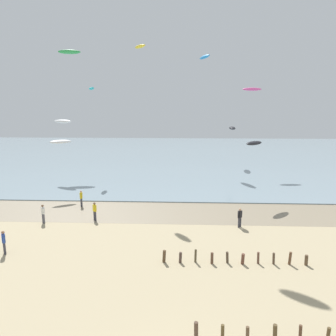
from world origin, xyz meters
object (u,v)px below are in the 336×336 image
kite_aloft_0 (140,46)px  kite_aloft_3 (60,142)px  person_right_flank (240,217)px  kite_aloft_7 (205,57)px  person_far_down_beach (95,211)px  kite_aloft_6 (232,128)px  kite_aloft_9 (62,121)px  person_mid_beach (43,213)px  kite_aloft_12 (69,52)px  kite_aloft_10 (92,89)px  person_nearest_camera (81,198)px  person_by_waterline (4,242)px  kite_aloft_13 (252,89)px  kite_aloft_2 (254,143)px

kite_aloft_0 → kite_aloft_3: kite_aloft_0 is taller
person_right_flank → kite_aloft_7: bearing=93.0°
person_far_down_beach → kite_aloft_6: 32.17m
kite_aloft_7 → kite_aloft_9: 24.71m
person_mid_beach → kite_aloft_12: 32.09m
kite_aloft_0 → kite_aloft_9: bearing=-157.8°
kite_aloft_0 → kite_aloft_3: 14.01m
kite_aloft_3 → kite_aloft_10: 11.76m
kite_aloft_3 → kite_aloft_9: bearing=-102.3°
kite_aloft_6 → kite_aloft_7: 12.54m
kite_aloft_12 → person_mid_beach: bearing=95.8°
kite_aloft_9 → kite_aloft_10: 6.19m
person_nearest_camera → kite_aloft_6: size_ratio=0.52×
person_far_down_beach → kite_aloft_3: 11.85m
person_mid_beach → kite_aloft_9: bearing=104.2°
person_by_waterline → kite_aloft_13: size_ratio=0.57×
person_mid_beach → person_right_flank: 17.30m
kite_aloft_0 → kite_aloft_3: bearing=-124.0°
person_far_down_beach → kite_aloft_9: size_ratio=0.54×
person_mid_beach → kite_aloft_9: (-4.44, 17.49, 7.29)m
kite_aloft_3 → kite_aloft_9: kite_aloft_9 is taller
person_mid_beach → kite_aloft_7: bearing=60.0°
kite_aloft_10 → kite_aloft_12: size_ratio=0.54×
kite_aloft_2 → kite_aloft_12: 34.02m
kite_aloft_13 → person_mid_beach: bearing=-139.3°
person_nearest_camera → person_right_flank: same height
person_far_down_beach → kite_aloft_13: (18.58, 23.20, 11.94)m
kite_aloft_0 → kite_aloft_9: size_ratio=0.66×
person_mid_beach → kite_aloft_13: bearing=46.3°
kite_aloft_0 → kite_aloft_2: size_ratio=0.79×
kite_aloft_9 → kite_aloft_13: size_ratio=1.06×
person_by_waterline → kite_aloft_3: bearing=95.9°
person_by_waterline → kite_aloft_12: bearing=100.1°
person_mid_beach → person_by_waterline: 5.98m
person_mid_beach → kite_aloft_0: size_ratio=0.82×
person_right_flank → person_mid_beach: bearing=179.3°
kite_aloft_3 → kite_aloft_7: size_ratio=0.75×
kite_aloft_7 → kite_aloft_12: bearing=74.0°
kite_aloft_6 → person_nearest_camera: bearing=-33.1°
kite_aloft_13 → kite_aloft_2: bearing=-106.0°
kite_aloft_10 → kite_aloft_12: 10.49m
kite_aloft_9 → kite_aloft_10: (3.84, 1.74, 4.54)m
kite_aloft_6 → kite_aloft_12: size_ratio=0.93×
person_by_waterline → kite_aloft_0: kite_aloft_0 is taller
kite_aloft_2 → kite_aloft_12: size_ratio=0.75×
kite_aloft_9 → person_by_waterline: bearing=-52.8°
person_nearest_camera → kite_aloft_9: kite_aloft_9 is taller
kite_aloft_6 → kite_aloft_9: 27.38m
person_nearest_camera → person_far_down_beach: size_ratio=1.00×
person_by_waterline → kite_aloft_6: size_ratio=0.52×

